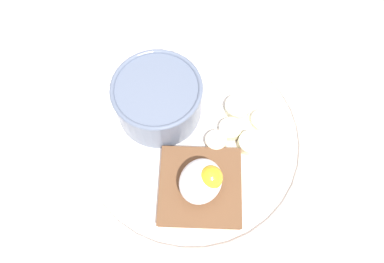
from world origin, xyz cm
name	(u,v)px	position (x,y,z in cm)	size (l,w,h in cm)	color
ground_plane	(192,144)	(0.00, 0.00, 1.00)	(120.00, 120.00, 2.00)	beige
plate	(192,138)	(0.00, 0.00, 2.80)	(29.14, 29.14, 1.60)	white
oatmeal_bowl	(158,99)	(1.64, 5.74, 6.08)	(11.41, 11.41, 6.00)	slate
toast_slice	(200,187)	(-5.56, -4.02, 3.76)	(13.23, 13.23, 1.36)	brown
poached_egg	(202,180)	(-5.44, -4.19, 6.28)	(5.61, 4.89, 4.14)	white
banana_slice_front	(231,129)	(3.11, -4.04, 3.69)	(3.63, 3.69, 1.49)	#F4ECC2
banana_slice_left	(238,107)	(6.48, -3.51, 3.68)	(4.41, 4.40, 1.42)	#F6EEBC
banana_slice_back	(262,120)	(6.29, -7.21, 3.51)	(3.88, 3.85, 1.10)	#EAEBBE
banana_slice_right	(249,143)	(2.43, -7.00, 3.76)	(3.07, 3.17, 1.62)	beige
banana_slice_inner	(216,142)	(0.68, -3.13, 3.71)	(2.85, 2.91, 1.48)	beige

